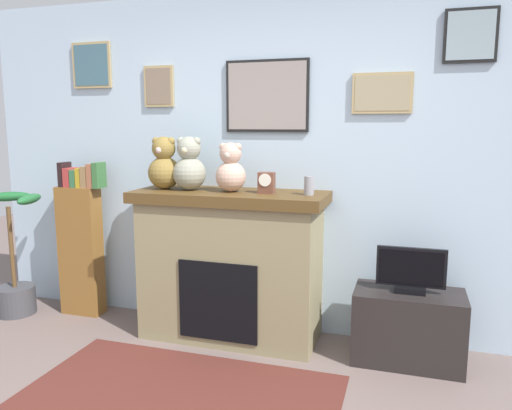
{
  "coord_description": "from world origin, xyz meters",
  "views": [
    {
      "loc": [
        0.92,
        -1.72,
        1.61
      ],
      "look_at": [
        -0.14,
        1.67,
        1.03
      ],
      "focal_mm": 34.71,
      "sensor_mm": 36.0,
      "label": 1
    }
  ],
  "objects_px": {
    "fireplace": "(231,264)",
    "teddy_bear_brown": "(189,166)",
    "candle_jar": "(309,186)",
    "mantel_clock": "(266,183)",
    "bookshelf": "(81,242)",
    "teddy_bear_cream": "(164,166)",
    "television": "(411,272)",
    "tv_stand": "(408,327)",
    "teddy_bear_tan": "(231,170)",
    "potted_plant": "(14,275)"
  },
  "relations": [
    {
      "from": "potted_plant",
      "to": "teddy_bear_cream",
      "type": "bearing_deg",
      "value": 4.47
    },
    {
      "from": "fireplace",
      "to": "teddy_bear_tan",
      "type": "distance_m",
      "value": 0.72
    },
    {
      "from": "candle_jar",
      "to": "teddy_bear_brown",
      "type": "bearing_deg",
      "value": -179.97
    },
    {
      "from": "tv_stand",
      "to": "fireplace",
      "type": "bearing_deg",
      "value": 178.57
    },
    {
      "from": "bookshelf",
      "to": "potted_plant",
      "type": "distance_m",
      "value": 0.65
    },
    {
      "from": "potted_plant",
      "to": "teddy_bear_cream",
      "type": "height_order",
      "value": "teddy_bear_cream"
    },
    {
      "from": "teddy_bear_cream",
      "to": "teddy_bear_tan",
      "type": "distance_m",
      "value": 0.54
    },
    {
      "from": "television",
      "to": "teddy_bear_brown",
      "type": "bearing_deg",
      "value": 179.45
    },
    {
      "from": "tv_stand",
      "to": "teddy_bear_cream",
      "type": "relative_size",
      "value": 1.83
    },
    {
      "from": "teddy_bear_cream",
      "to": "mantel_clock",
      "type": "bearing_deg",
      "value": -0.07
    },
    {
      "from": "bookshelf",
      "to": "tv_stand",
      "type": "height_order",
      "value": "bookshelf"
    },
    {
      "from": "fireplace",
      "to": "television",
      "type": "xyz_separation_m",
      "value": [
        1.3,
        -0.03,
        0.07
      ]
    },
    {
      "from": "bookshelf",
      "to": "television",
      "type": "distance_m",
      "value": 2.68
    },
    {
      "from": "potted_plant",
      "to": "tv_stand",
      "type": "distance_m",
      "value": 3.23
    },
    {
      "from": "television",
      "to": "teddy_bear_brown",
      "type": "relative_size",
      "value": 1.13
    },
    {
      "from": "bookshelf",
      "to": "television",
      "type": "bearing_deg",
      "value": -2.17
    },
    {
      "from": "bookshelf",
      "to": "potted_plant",
      "type": "xyz_separation_m",
      "value": [
        -0.55,
        -0.2,
        -0.28
      ]
    },
    {
      "from": "bookshelf",
      "to": "teddy_bear_brown",
      "type": "distance_m",
      "value": 1.26
    },
    {
      "from": "teddy_bear_cream",
      "to": "teddy_bear_brown",
      "type": "xyz_separation_m",
      "value": [
        0.21,
        -0.0,
        0.0
      ]
    },
    {
      "from": "tv_stand",
      "to": "teddy_bear_tan",
      "type": "bearing_deg",
      "value": 179.37
    },
    {
      "from": "teddy_bear_brown",
      "to": "mantel_clock",
      "type": "bearing_deg",
      "value": -0.09
    },
    {
      "from": "teddy_bear_cream",
      "to": "tv_stand",
      "type": "bearing_deg",
      "value": -0.44
    },
    {
      "from": "fireplace",
      "to": "potted_plant",
      "type": "bearing_deg",
      "value": -176.2
    },
    {
      "from": "fireplace",
      "to": "teddy_bear_brown",
      "type": "relative_size",
      "value": 3.59
    },
    {
      "from": "television",
      "to": "mantel_clock",
      "type": "height_order",
      "value": "mantel_clock"
    },
    {
      "from": "teddy_bear_cream",
      "to": "teddy_bear_tan",
      "type": "height_order",
      "value": "teddy_bear_cream"
    },
    {
      "from": "fireplace",
      "to": "teddy_bear_cream",
      "type": "distance_m",
      "value": 0.9
    },
    {
      "from": "fireplace",
      "to": "bookshelf",
      "type": "bearing_deg",
      "value": 177.18
    },
    {
      "from": "bookshelf",
      "to": "teddy_bear_brown",
      "type": "relative_size",
      "value": 3.27
    },
    {
      "from": "bookshelf",
      "to": "candle_jar",
      "type": "height_order",
      "value": "bookshelf"
    },
    {
      "from": "bookshelf",
      "to": "teddy_bear_tan",
      "type": "relative_size",
      "value": 3.64
    },
    {
      "from": "bookshelf",
      "to": "tv_stand",
      "type": "relative_size",
      "value": 1.8
    },
    {
      "from": "candle_jar",
      "to": "mantel_clock",
      "type": "xyz_separation_m",
      "value": [
        -0.31,
        -0.0,
        0.01
      ]
    },
    {
      "from": "television",
      "to": "candle_jar",
      "type": "distance_m",
      "value": 0.9
    },
    {
      "from": "fireplace",
      "to": "candle_jar",
      "type": "relative_size",
      "value": 10.84
    },
    {
      "from": "fireplace",
      "to": "teddy_bear_brown",
      "type": "xyz_separation_m",
      "value": [
        -0.31,
        -0.02,
        0.74
      ]
    },
    {
      "from": "teddy_bear_tan",
      "to": "mantel_clock",
      "type": "bearing_deg",
      "value": -0.22
    },
    {
      "from": "television",
      "to": "candle_jar",
      "type": "bearing_deg",
      "value": 178.71
    },
    {
      "from": "teddy_bear_cream",
      "to": "potted_plant",
      "type": "bearing_deg",
      "value": -175.53
    },
    {
      "from": "candle_jar",
      "to": "teddy_bear_brown",
      "type": "distance_m",
      "value": 0.92
    },
    {
      "from": "mantel_clock",
      "to": "bookshelf",
      "type": "bearing_deg",
      "value": 177.01
    },
    {
      "from": "tv_stand",
      "to": "teddy_bear_tan",
      "type": "relative_size",
      "value": 2.02
    },
    {
      "from": "television",
      "to": "potted_plant",
      "type": "bearing_deg",
      "value": -178.33
    },
    {
      "from": "potted_plant",
      "to": "television",
      "type": "distance_m",
      "value": 3.24
    },
    {
      "from": "teddy_bear_tan",
      "to": "potted_plant",
      "type": "bearing_deg",
      "value": -176.77
    },
    {
      "from": "candle_jar",
      "to": "bookshelf",
      "type": "bearing_deg",
      "value": 177.52
    },
    {
      "from": "candle_jar",
      "to": "teddy_bear_cream",
      "type": "xyz_separation_m",
      "value": [
        -1.12,
        -0.0,
        0.11
      ]
    },
    {
      "from": "potted_plant",
      "to": "candle_jar",
      "type": "distance_m",
      "value": 2.66
    },
    {
      "from": "bookshelf",
      "to": "potted_plant",
      "type": "height_order",
      "value": "bookshelf"
    },
    {
      "from": "mantel_clock",
      "to": "teddy_bear_tan",
      "type": "xyz_separation_m",
      "value": [
        -0.27,
        0.0,
        0.09
      ]
    }
  ]
}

